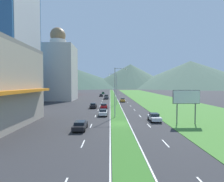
{
  "coord_description": "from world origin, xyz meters",
  "views": [
    {
      "loc": [
        -1.77,
        -32.29,
        7.37
      ],
      "look_at": [
        -0.83,
        50.87,
        3.99
      ],
      "focal_mm": 28.57,
      "sensor_mm": 36.0,
      "label": 1
    }
  ],
  "objects_px": {
    "street_lamp_near": "(116,89)",
    "pickup_truck_0": "(106,97)",
    "car_0": "(103,93)",
    "car_2": "(101,95)",
    "car_7": "(123,100)",
    "car_3": "(80,125)",
    "car_5": "(93,105)",
    "billboard_roadside": "(186,99)",
    "car_6": "(154,117)",
    "car_4": "(104,106)",
    "car_1": "(103,112)",
    "street_lamp_mid": "(116,87)"
  },
  "relations": [
    {
      "from": "car_7",
      "to": "car_4",
      "type": "bearing_deg",
      "value": -19.7
    },
    {
      "from": "car_2",
      "to": "car_4",
      "type": "distance_m",
      "value": 49.58
    },
    {
      "from": "car_2",
      "to": "car_6",
      "type": "distance_m",
      "value": 68.92
    },
    {
      "from": "car_5",
      "to": "car_4",
      "type": "bearing_deg",
      "value": -106.81
    },
    {
      "from": "street_lamp_mid",
      "to": "car_2",
      "type": "height_order",
      "value": "street_lamp_mid"
    },
    {
      "from": "car_6",
      "to": "pickup_truck_0",
      "type": "xyz_separation_m",
      "value": [
        -10.55,
        51.79,
        0.21
      ]
    },
    {
      "from": "car_0",
      "to": "car_7",
      "type": "distance_m",
      "value": 56.93
    },
    {
      "from": "billboard_roadside",
      "to": "car_3",
      "type": "distance_m",
      "value": 19.39
    },
    {
      "from": "car_0",
      "to": "car_4",
      "type": "relative_size",
      "value": 1.03
    },
    {
      "from": "street_lamp_near",
      "to": "car_7",
      "type": "bearing_deg",
      "value": 83.53
    },
    {
      "from": "street_lamp_mid",
      "to": "car_3",
      "type": "relative_size",
      "value": 2.31
    },
    {
      "from": "street_lamp_near",
      "to": "pickup_truck_0",
      "type": "bearing_deg",
      "value": 93.72
    },
    {
      "from": "street_lamp_near",
      "to": "car_0",
      "type": "height_order",
      "value": "street_lamp_near"
    },
    {
      "from": "car_4",
      "to": "pickup_truck_0",
      "type": "relative_size",
      "value": 0.82
    },
    {
      "from": "car_0",
      "to": "car_3",
      "type": "bearing_deg",
      "value": -179.91
    },
    {
      "from": "car_2",
      "to": "car_5",
      "type": "xyz_separation_m",
      "value": [
        -0.01,
        -48.49,
        0.01
      ]
    },
    {
      "from": "car_2",
      "to": "car_7",
      "type": "xyz_separation_m",
      "value": [
        10.21,
        -30.04,
        -0.01
      ]
    },
    {
      "from": "pickup_truck_0",
      "to": "billboard_roadside",
      "type": "bearing_deg",
      "value": -164.03
    },
    {
      "from": "car_0",
      "to": "car_4",
      "type": "bearing_deg",
      "value": -177.64
    },
    {
      "from": "car_1",
      "to": "car_4",
      "type": "xyz_separation_m",
      "value": [
        -0.23,
        11.84,
        -0.02
      ]
    },
    {
      "from": "car_2",
      "to": "car_5",
      "type": "height_order",
      "value": "car_5"
    },
    {
      "from": "street_lamp_near",
      "to": "billboard_roadside",
      "type": "bearing_deg",
      "value": -28.33
    },
    {
      "from": "street_lamp_mid",
      "to": "car_4",
      "type": "xyz_separation_m",
      "value": [
        -3.84,
        -8.26,
        -5.44
      ]
    },
    {
      "from": "car_4",
      "to": "car_7",
      "type": "height_order",
      "value": "car_7"
    },
    {
      "from": "car_3",
      "to": "car_5",
      "type": "distance_m",
      "value": 25.49
    },
    {
      "from": "street_lamp_mid",
      "to": "pickup_truck_0",
      "type": "relative_size",
      "value": 2.02
    },
    {
      "from": "car_2",
      "to": "pickup_truck_0",
      "type": "bearing_deg",
      "value": -168.2
    },
    {
      "from": "car_5",
      "to": "pickup_truck_0",
      "type": "xyz_separation_m",
      "value": [
        3.3,
        32.75,
        0.2
      ]
    },
    {
      "from": "car_1",
      "to": "street_lamp_mid",
      "type": "bearing_deg",
      "value": -10.16
    },
    {
      "from": "street_lamp_near",
      "to": "car_1",
      "type": "xyz_separation_m",
      "value": [
        -2.92,
        2.29,
        -5.36
      ]
    },
    {
      "from": "car_0",
      "to": "car_1",
      "type": "height_order",
      "value": "car_0"
    },
    {
      "from": "car_7",
      "to": "pickup_truck_0",
      "type": "height_order",
      "value": "pickup_truck_0"
    },
    {
      "from": "street_lamp_mid",
      "to": "pickup_truck_0",
      "type": "xyz_separation_m",
      "value": [
        -3.8,
        25.48,
        -5.2
      ]
    },
    {
      "from": "billboard_roadside",
      "to": "car_5",
      "type": "relative_size",
      "value": 1.43
    },
    {
      "from": "car_4",
      "to": "pickup_truck_0",
      "type": "distance_m",
      "value": 33.74
    },
    {
      "from": "billboard_roadside",
      "to": "car_7",
      "type": "relative_size",
      "value": 1.38
    },
    {
      "from": "billboard_roadside",
      "to": "car_0",
      "type": "bearing_deg",
      "value": 101.03
    },
    {
      "from": "car_1",
      "to": "pickup_truck_0",
      "type": "bearing_deg",
      "value": 0.25
    },
    {
      "from": "car_3",
      "to": "car_6",
      "type": "height_order",
      "value": "car_6"
    },
    {
      "from": "street_lamp_near",
      "to": "car_6",
      "type": "relative_size",
      "value": 2.48
    },
    {
      "from": "street_lamp_near",
      "to": "car_0",
      "type": "xyz_separation_m",
      "value": [
        -6.26,
        89.6,
        -5.35
      ]
    },
    {
      "from": "car_3",
      "to": "pickup_truck_0",
      "type": "distance_m",
      "value": 58.32
    },
    {
      "from": "car_3",
      "to": "pickup_truck_0",
      "type": "relative_size",
      "value": 0.88
    },
    {
      "from": "billboard_roadside",
      "to": "car_3",
      "type": "relative_size",
      "value": 1.32
    },
    {
      "from": "street_lamp_near",
      "to": "pickup_truck_0",
      "type": "distance_m",
      "value": 48.25
    },
    {
      "from": "car_6",
      "to": "car_7",
      "type": "relative_size",
      "value": 0.97
    },
    {
      "from": "car_1",
      "to": "pickup_truck_0",
      "type": "relative_size",
      "value": 0.8
    },
    {
      "from": "car_4",
      "to": "car_3",
      "type": "bearing_deg",
      "value": 173.1
    },
    {
      "from": "billboard_roadside",
      "to": "car_3",
      "type": "height_order",
      "value": "billboard_roadside"
    },
    {
      "from": "billboard_roadside",
      "to": "car_2",
      "type": "xyz_separation_m",
      "value": [
        -18.92,
        70.35,
        -3.91
      ]
    }
  ]
}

